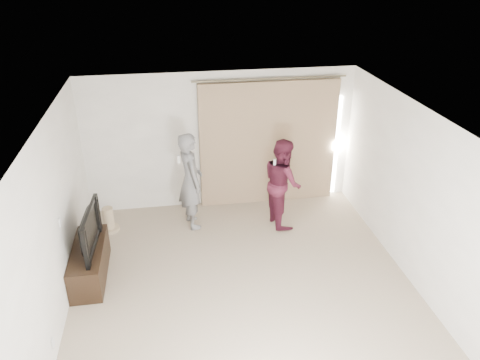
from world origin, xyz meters
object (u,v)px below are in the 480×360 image
object	(u,v)px
person_man	(191,181)
person_woman	(282,182)
tv_console	(90,262)
tv	(84,230)

from	to	relation	value
person_man	person_woman	bearing A→B (deg)	-6.19
tv_console	tv	distance (m)	0.57
tv	person_woman	distance (m)	3.42
person_woman	tv_console	bearing A→B (deg)	-161.47
tv_console	tv	xyz separation A→B (m)	(0.00, 0.00, 0.57)
tv	person_woman	size ratio (longest dim) A/B	0.68
tv_console	tv	bearing A→B (deg)	0.00
person_man	person_woman	world-z (taller)	person_man
tv_console	person_man	xyz separation A→B (m)	(1.64, 1.26, 0.63)
tv_console	tv	world-z (taller)	tv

